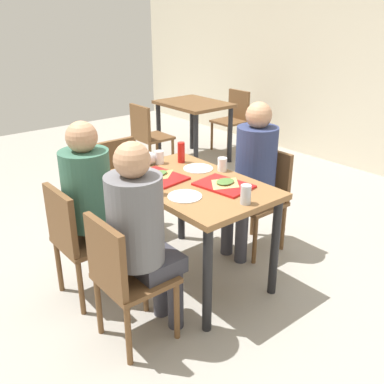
# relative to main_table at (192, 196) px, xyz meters

# --- Properties ---
(ground_plane) EXTENTS (10.00, 10.00, 0.02)m
(ground_plane) POSITION_rel_main_table_xyz_m (0.00, 0.00, -0.67)
(ground_plane) COLOR #9E998E
(main_table) EXTENTS (1.16, 0.74, 0.77)m
(main_table) POSITION_rel_main_table_xyz_m (0.00, 0.00, 0.00)
(main_table) COLOR olive
(main_table) RESTS_ON ground_plane
(chair_near_left) EXTENTS (0.40, 0.40, 0.83)m
(chair_near_left) POSITION_rel_main_table_xyz_m (-0.29, -0.75, -0.18)
(chair_near_left) COLOR brown
(chair_near_left) RESTS_ON ground_plane
(chair_near_right) EXTENTS (0.40, 0.40, 0.83)m
(chair_near_right) POSITION_rel_main_table_xyz_m (0.29, -0.75, -0.18)
(chair_near_right) COLOR brown
(chair_near_right) RESTS_ON ground_plane
(chair_far_side) EXTENTS (0.40, 0.40, 0.83)m
(chair_far_side) POSITION_rel_main_table_xyz_m (0.00, 0.75, -0.18)
(chair_far_side) COLOR brown
(chair_far_side) RESTS_ON ground_plane
(chair_left_end) EXTENTS (0.40, 0.40, 0.83)m
(chair_left_end) POSITION_rel_main_table_xyz_m (-0.96, 0.00, -0.18)
(chair_left_end) COLOR brown
(chair_left_end) RESTS_ON ground_plane
(person_in_red) EXTENTS (0.32, 0.42, 1.24)m
(person_in_red) POSITION_rel_main_table_xyz_m (-0.29, -0.61, 0.07)
(person_in_red) COLOR #383842
(person_in_red) RESTS_ON ground_plane
(person_in_brown_jacket) EXTENTS (0.32, 0.42, 1.24)m
(person_in_brown_jacket) POSITION_rel_main_table_xyz_m (0.29, -0.61, 0.07)
(person_in_brown_jacket) COLOR #383842
(person_in_brown_jacket) RESTS_ON ground_plane
(person_far_side) EXTENTS (0.32, 0.42, 1.24)m
(person_far_side) POSITION_rel_main_table_xyz_m (-0.00, 0.61, 0.07)
(person_far_side) COLOR #383842
(person_far_side) RESTS_ON ground_plane
(tray_red_near) EXTENTS (0.39, 0.31, 0.02)m
(tray_red_near) POSITION_rel_main_table_xyz_m (-0.20, -0.13, 0.12)
(tray_red_near) COLOR red
(tray_red_near) RESTS_ON main_table
(tray_red_far) EXTENTS (0.39, 0.31, 0.02)m
(tray_red_far) POSITION_rel_main_table_xyz_m (0.20, 0.11, 0.12)
(tray_red_far) COLOR red
(tray_red_far) RESTS_ON main_table
(paper_plate_center) EXTENTS (0.22, 0.22, 0.01)m
(paper_plate_center) POSITION_rel_main_table_xyz_m (-0.17, 0.20, 0.11)
(paper_plate_center) COLOR white
(paper_plate_center) RESTS_ON main_table
(paper_plate_near_edge) EXTENTS (0.22, 0.22, 0.01)m
(paper_plate_near_edge) POSITION_rel_main_table_xyz_m (0.17, -0.20, 0.11)
(paper_plate_near_edge) COLOR white
(paper_plate_near_edge) RESTS_ON main_table
(pizza_slice_a) EXTENTS (0.17, 0.24, 0.02)m
(pizza_slice_a) POSITION_rel_main_table_xyz_m (-0.22, -0.13, 0.14)
(pizza_slice_a) COLOR tan
(pizza_slice_a) RESTS_ON tray_red_near
(pizza_slice_b) EXTENTS (0.20, 0.23, 0.02)m
(pizza_slice_b) POSITION_rel_main_table_xyz_m (0.20, 0.13, 0.14)
(pizza_slice_b) COLOR #DBAD60
(pizza_slice_b) RESTS_ON tray_red_far
(plastic_cup_a) EXTENTS (0.07, 0.07, 0.10)m
(plastic_cup_a) POSITION_rel_main_table_xyz_m (-0.03, 0.31, 0.16)
(plastic_cup_a) COLOR white
(plastic_cup_a) RESTS_ON main_table
(plastic_cup_b) EXTENTS (0.07, 0.07, 0.10)m
(plastic_cup_b) POSITION_rel_main_table_xyz_m (0.03, -0.31, 0.16)
(plastic_cup_b) COLOR white
(plastic_cup_b) RESTS_ON main_table
(plastic_cup_c) EXTENTS (0.07, 0.07, 0.10)m
(plastic_cup_c) POSITION_rel_main_table_xyz_m (-0.46, 0.06, 0.16)
(plastic_cup_c) COLOR white
(plastic_cup_c) RESTS_ON main_table
(soda_can) EXTENTS (0.07, 0.07, 0.12)m
(soda_can) POSITION_rel_main_table_xyz_m (0.49, 0.02, 0.17)
(soda_can) COLOR #B7BCC6
(soda_can) RESTS_ON main_table
(condiment_bottle) EXTENTS (0.06, 0.06, 0.16)m
(condiment_bottle) POSITION_rel_main_table_xyz_m (-0.38, 0.20, 0.19)
(condiment_bottle) COLOR red
(condiment_bottle) RESTS_ON main_table
(foil_bundle) EXTENTS (0.10, 0.10, 0.10)m
(foil_bundle) POSITION_rel_main_table_xyz_m (-0.49, -0.02, 0.16)
(foil_bundle) COLOR silver
(foil_bundle) RESTS_ON main_table
(background_table) EXTENTS (0.90, 0.70, 0.77)m
(background_table) POSITION_rel_main_table_xyz_m (-2.15, 1.81, -0.02)
(background_table) COLOR brown
(background_table) RESTS_ON ground_plane
(background_chair_near) EXTENTS (0.40, 0.40, 0.83)m
(background_chair_near) POSITION_rel_main_table_xyz_m (-2.15, 1.07, -0.18)
(background_chair_near) COLOR brown
(background_chair_near) RESTS_ON ground_plane
(background_chair_far) EXTENTS (0.40, 0.40, 0.83)m
(background_chair_far) POSITION_rel_main_table_xyz_m (-2.15, 2.54, -0.18)
(background_chair_far) COLOR brown
(background_chair_far) RESTS_ON ground_plane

